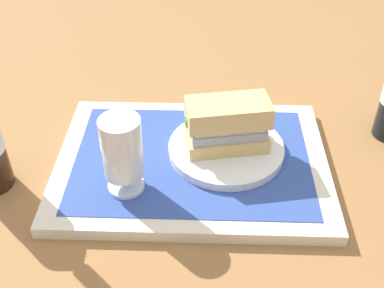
# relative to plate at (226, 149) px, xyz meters

# --- Properties ---
(ground_plane) EXTENTS (3.00, 3.00, 0.00)m
(ground_plane) POSITION_rel_plate_xyz_m (0.06, 0.02, -0.03)
(ground_plane) COLOR olive
(tray) EXTENTS (0.44, 0.32, 0.02)m
(tray) POSITION_rel_plate_xyz_m (0.06, 0.02, -0.02)
(tray) COLOR beige
(tray) RESTS_ON ground_plane
(placemat) EXTENTS (0.38, 0.27, 0.00)m
(placemat) POSITION_rel_plate_xyz_m (0.06, 0.02, -0.01)
(placemat) COLOR #2D4793
(placemat) RESTS_ON tray
(plate) EXTENTS (0.19, 0.19, 0.01)m
(plate) POSITION_rel_plate_xyz_m (0.00, 0.00, 0.00)
(plate) COLOR white
(plate) RESTS_ON placemat
(sandwich) EXTENTS (0.14, 0.09, 0.08)m
(sandwich) POSITION_rel_plate_xyz_m (0.00, 0.00, 0.05)
(sandwich) COLOR tan
(sandwich) RESTS_ON plate
(beer_glass) EXTENTS (0.06, 0.06, 0.12)m
(beer_glass) POSITION_rel_plate_xyz_m (0.15, 0.09, 0.06)
(beer_glass) COLOR silver
(beer_glass) RESTS_ON placemat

